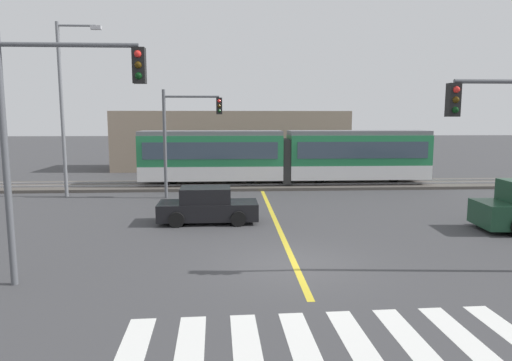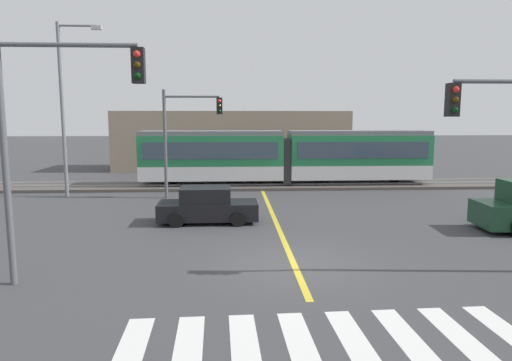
% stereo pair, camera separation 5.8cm
% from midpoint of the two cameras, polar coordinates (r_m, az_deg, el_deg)
% --- Properties ---
extents(ground_plane, '(200.00, 200.00, 0.00)m').
position_cam_midpoint_polar(ground_plane, '(14.21, 4.72, -10.37)').
color(ground_plane, '#3D3D3F').
extents(track_bed, '(120.00, 4.00, 0.18)m').
position_cam_midpoint_polar(track_bed, '(29.68, 0.47, -0.57)').
color(track_bed, '#4C4742').
rests_on(track_bed, ground).
extents(rail_near, '(120.00, 0.08, 0.10)m').
position_cam_midpoint_polar(rail_near, '(28.95, 0.57, -0.50)').
color(rail_near, '#939399').
rests_on(rail_near, track_bed).
extents(rail_far, '(120.00, 0.08, 0.10)m').
position_cam_midpoint_polar(rail_far, '(30.37, 0.39, -0.11)').
color(rail_far, '#939399').
rests_on(rail_far, track_bed).
extents(light_rail_tram, '(18.50, 2.64, 3.43)m').
position_cam_midpoint_polar(light_rail_tram, '(29.59, 3.59, 3.21)').
color(light_rail_tram, silver).
rests_on(light_rail_tram, track_bed).
extents(crosswalk_stripe_0, '(0.65, 2.82, 0.01)m').
position_cam_midpoint_polar(crosswalk_stripe_0, '(9.65, -15.37, -19.80)').
color(crosswalk_stripe_0, silver).
rests_on(crosswalk_stripe_0, ground).
extents(crosswalk_stripe_1, '(0.65, 2.82, 0.01)m').
position_cam_midpoint_polar(crosswalk_stripe_1, '(9.52, -8.43, -19.99)').
color(crosswalk_stripe_1, silver).
rests_on(crosswalk_stripe_1, ground).
extents(crosswalk_stripe_2, '(0.65, 2.82, 0.01)m').
position_cam_midpoint_polar(crosswalk_stripe_2, '(9.52, -1.38, -19.92)').
color(crosswalk_stripe_2, silver).
rests_on(crosswalk_stripe_2, ground).
extents(crosswalk_stripe_3, '(0.65, 2.82, 0.01)m').
position_cam_midpoint_polar(crosswalk_stripe_3, '(9.64, 5.56, -19.57)').
color(crosswalk_stripe_3, silver).
rests_on(crosswalk_stripe_3, ground).
extents(crosswalk_stripe_4, '(0.65, 2.82, 0.01)m').
position_cam_midpoint_polar(crosswalk_stripe_4, '(9.88, 12.21, -18.98)').
color(crosswalk_stripe_4, silver).
rests_on(crosswalk_stripe_4, ground).
extents(crosswalk_stripe_5, '(0.65, 2.82, 0.01)m').
position_cam_midpoint_polar(crosswalk_stripe_5, '(10.24, 18.41, -18.22)').
color(crosswalk_stripe_5, silver).
rests_on(crosswalk_stripe_5, ground).
extents(crosswalk_stripe_6, '(0.65, 2.82, 0.01)m').
position_cam_midpoint_polar(crosswalk_stripe_6, '(10.70, 24.08, -17.34)').
color(crosswalk_stripe_6, silver).
rests_on(crosswalk_stripe_6, ground).
extents(crosswalk_stripe_7, '(0.65, 2.82, 0.01)m').
position_cam_midpoint_polar(crosswalk_stripe_7, '(11.25, 29.19, -16.40)').
color(crosswalk_stripe_7, silver).
rests_on(crosswalk_stripe_7, ground).
extents(lane_centre_line, '(0.20, 16.83, 0.01)m').
position_cam_midpoint_polar(lane_centre_line, '(19.49, 2.47, -5.30)').
color(lane_centre_line, gold).
rests_on(lane_centre_line, ground).
extents(sedan_crossing, '(4.23, 1.97, 1.52)m').
position_cam_midpoint_polar(sedan_crossing, '(19.56, -6.14, -3.20)').
color(sedan_crossing, black).
rests_on(sedan_crossing, ground).
extents(traffic_light_near_left, '(3.75, 0.38, 6.60)m').
position_cam_midpoint_polar(traffic_light_near_left, '(12.95, -24.46, 6.89)').
color(traffic_light_near_left, '#515459').
rests_on(traffic_light_near_left, ground).
extents(traffic_light_far_left, '(3.25, 0.38, 5.95)m').
position_cam_midpoint_polar(traffic_light_far_left, '(25.42, -9.03, 6.61)').
color(traffic_light_far_left, '#515459').
rests_on(traffic_light_far_left, ground).
extents(street_lamp_west, '(2.45, 0.28, 9.59)m').
position_cam_midpoint_polar(street_lamp_west, '(27.65, -22.79, 9.28)').
color(street_lamp_west, slate).
rests_on(street_lamp_west, ground).
extents(building_backdrop_far, '(19.79, 6.00, 4.98)m').
position_cam_midpoint_polar(building_backdrop_far, '(40.32, -3.12, 5.08)').
color(building_backdrop_far, gray).
rests_on(building_backdrop_far, ground).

